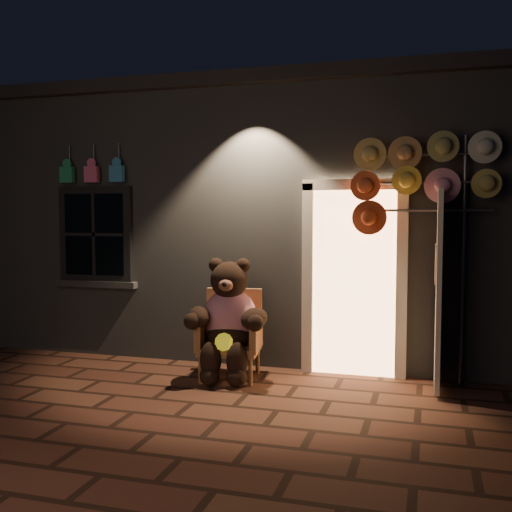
% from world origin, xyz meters
% --- Properties ---
extents(ground, '(60.00, 60.00, 0.00)m').
position_xyz_m(ground, '(0.00, 0.00, 0.00)').
color(ground, '#522E1F').
rests_on(ground, ground).
extents(shop_building, '(7.30, 5.95, 3.51)m').
position_xyz_m(shop_building, '(0.00, 3.99, 1.74)').
color(shop_building, slate).
rests_on(shop_building, ground).
extents(wicker_armchair, '(0.73, 0.68, 0.96)m').
position_xyz_m(wicker_armchair, '(0.06, 0.98, 0.48)').
color(wicker_armchair, olive).
rests_on(wicker_armchair, ground).
extents(teddy_bear, '(0.95, 0.79, 1.32)m').
position_xyz_m(teddy_bear, '(0.07, 0.86, 0.66)').
color(teddy_bear, '#B81334').
rests_on(teddy_bear, ground).
extents(hat_rack, '(1.50, 0.22, 2.64)m').
position_xyz_m(hat_rack, '(2.04, 1.28, 2.21)').
color(hat_rack, '#59595E').
rests_on(hat_rack, ground).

